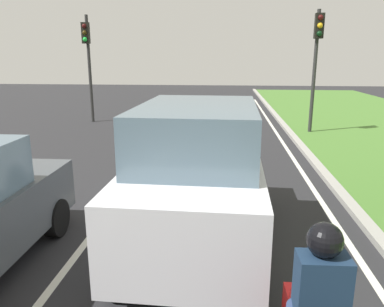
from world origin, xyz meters
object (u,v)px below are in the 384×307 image
Objects in this scene: traffic_light_near_right at (317,50)px; traffic_light_overhead_left at (88,52)px; rider_person at (320,287)px; car_suv_ahead at (198,174)px.

traffic_light_near_right is 9.83m from traffic_light_overhead_left.
rider_person is 16.02m from traffic_light_overhead_left.
traffic_light_overhead_left is at bearing 114.60° from rider_person.
car_suv_ahead is 3.90× the size of rider_person.
rider_person is 0.25× the size of traffic_light_near_right.
traffic_light_overhead_left reaches higher than car_suv_ahead.
rider_person is 12.78m from traffic_light_near_right.
traffic_light_overhead_left is (-9.64, 1.90, -0.03)m from traffic_light_near_right.
car_suv_ahead is 0.95× the size of traffic_light_overhead_left.
traffic_light_near_right is at bearing 69.53° from car_suv_ahead.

